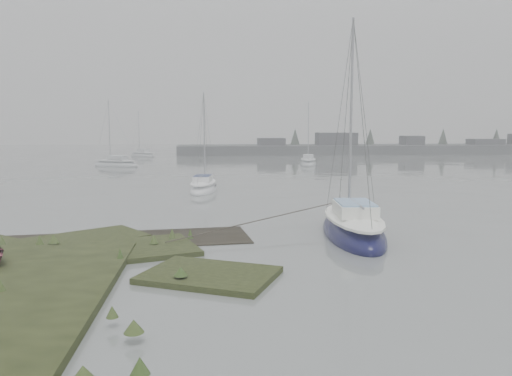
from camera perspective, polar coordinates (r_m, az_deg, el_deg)
name	(u,v)px	position (r m, az deg, el deg)	size (l,w,h in m)	color
ground	(203,174)	(44.12, -6.11, 1.55)	(160.00, 160.00, 0.00)	slate
far_shoreline	(377,148)	(80.33, 13.70, 4.43)	(60.00, 8.00, 4.15)	#4C4F51
sailboat_main	(353,229)	(19.36, 11.00, -4.67)	(2.61, 6.47, 8.91)	#0E0E35
sailboat_white	(203,188)	(32.52, -6.04, 0.00)	(2.28, 5.06, 6.89)	white
sailboat_far_a	(116,164)	(54.66, -15.70, 2.62)	(5.52, 3.96, 7.49)	#ABAFB4
sailboat_far_b	(308,163)	(55.34, 5.97, 2.89)	(2.67, 5.51, 7.45)	silver
sailboat_far_c	(142,155)	(72.39, -12.85, 3.69)	(4.62, 4.58, 6.91)	#ADB0B6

